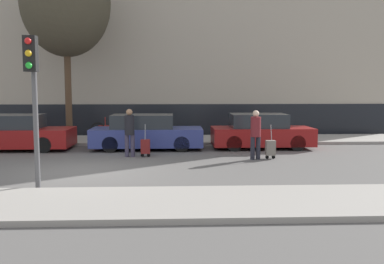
{
  "coord_description": "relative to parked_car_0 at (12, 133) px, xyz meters",
  "views": [
    {
      "loc": [
        2.6,
        -12.3,
        2.4
      ],
      "look_at": [
        3.25,
        1.8,
        0.95
      ],
      "focal_mm": 40.0,
      "sensor_mm": 36.0,
      "label": 1
    }
  ],
  "objects": [
    {
      "name": "ground_plane",
      "position": [
        3.63,
        -4.51,
        -0.65
      ],
      "size": [
        80.0,
        80.0,
        0.0
      ],
      "primitive_type": "plane",
      "color": "#565451"
    },
    {
      "name": "sidewalk_near",
      "position": [
        3.63,
        -8.26,
        -0.59
      ],
      "size": [
        28.0,
        2.5,
        0.12
      ],
      "color": "gray",
      "rests_on": "ground_plane"
    },
    {
      "name": "sidewalk_far",
      "position": [
        3.63,
        2.49,
        -0.59
      ],
      "size": [
        28.0,
        3.0,
        0.12
      ],
      "color": "gray",
      "rests_on": "ground_plane"
    },
    {
      "name": "building_facade",
      "position": [
        3.63,
        5.81,
        5.09
      ],
      "size": [
        28.0,
        2.3,
        11.51
      ],
      "color": "#A89E8C",
      "rests_on": "ground_plane"
    },
    {
      "name": "parked_car_0",
      "position": [
        0.0,
        0.0,
        0.0
      ],
      "size": [
        4.48,
        1.85,
        1.38
      ],
      "color": "maroon",
      "rests_on": "ground_plane"
    },
    {
      "name": "parked_car_1",
      "position": [
        5.18,
        -0.06,
        -0.0
      ],
      "size": [
        4.32,
        1.72,
        1.37
      ],
      "color": "navy",
      "rests_on": "ground_plane"
    },
    {
      "name": "parked_car_2",
      "position": [
        9.76,
        0.02,
        0.0
      ],
      "size": [
        3.96,
        1.72,
        1.39
      ],
      "color": "maroon",
      "rests_on": "ground_plane"
    },
    {
      "name": "pedestrian_left",
      "position": [
        4.73,
        -1.88,
        0.3
      ],
      "size": [
        0.35,
        0.34,
        1.68
      ],
      "rotation": [
        0.0,
        0.0,
        3.06
      ],
      "color": "#383347",
      "rests_on": "ground_plane"
    },
    {
      "name": "trolley_left",
      "position": [
        5.28,
        -1.93,
        -0.29
      ],
      "size": [
        0.34,
        0.29,
        1.15
      ],
      "color": "maroon",
      "rests_on": "ground_plane"
    },
    {
      "name": "pedestrian_right",
      "position": [
        9.02,
        -2.64,
        0.29
      ],
      "size": [
        0.35,
        0.34,
        1.66
      ],
      "rotation": [
        0.0,
        0.0,
        3.34
      ],
      "color": "#23232D",
      "rests_on": "ground_plane"
    },
    {
      "name": "trolley_right",
      "position": [
        9.56,
        -2.53,
        -0.28
      ],
      "size": [
        0.34,
        0.29,
        1.17
      ],
      "color": "slate",
      "rests_on": "ground_plane"
    },
    {
      "name": "traffic_light",
      "position": [
        3.05,
        -6.88,
        1.9
      ],
      "size": [
        0.28,
        0.47,
        3.57
      ],
      "color": "#515154",
      "rests_on": "ground_plane"
    },
    {
      "name": "parked_bicycle",
      "position": [
        3.34,
        2.86,
        -0.16
      ],
      "size": [
        1.77,
        0.06,
        0.96
      ],
      "color": "black",
      "rests_on": "sidewalk_far"
    },
    {
      "name": "bare_tree_near_crossing",
      "position": [
        1.73,
        1.97,
        5.37
      ],
      "size": [
        3.77,
        3.77,
        8.22
      ],
      "color": "#4C3826",
      "rests_on": "sidewalk_far"
    }
  ]
}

